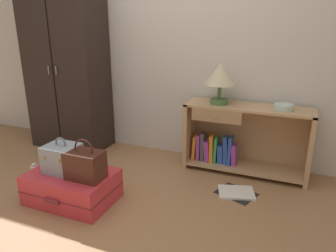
{
  "coord_description": "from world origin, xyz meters",
  "views": [
    {
      "loc": [
        1.23,
        -1.7,
        1.42
      ],
      "look_at": [
        0.23,
        0.75,
        0.55
      ],
      "focal_mm": 33.79,
      "sensor_mm": 36.0,
      "label": 1
    }
  ],
  "objects": [
    {
      "name": "ground_plane",
      "position": [
        0.0,
        0.0,
        0.0
      ],
      "size": [
        9.0,
        9.0,
        0.0
      ],
      "primitive_type": "plane",
      "color": "#9E7047"
    },
    {
      "name": "table_lamp",
      "position": [
        0.56,
        1.23,
        0.94
      ],
      "size": [
        0.3,
        0.3,
        0.39
      ],
      "color": "#4C7542",
      "rests_on": "bookshelf"
    },
    {
      "name": "back_wall",
      "position": [
        0.0,
        1.5,
        1.3
      ],
      "size": [
        6.4,
        0.1,
        2.6
      ],
      "primitive_type": "cube",
      "color": "beige",
      "rests_on": "ground_plane"
    },
    {
      "name": "bookshelf",
      "position": [
        0.79,
        1.26,
        0.33
      ],
      "size": [
        1.18,
        0.37,
        0.67
      ],
      "color": "tan",
      "rests_on": "ground_plane"
    },
    {
      "name": "bottle",
      "position": [
        -0.85,
        0.23,
        0.1
      ],
      "size": [
        0.06,
        0.06,
        0.22
      ],
      "color": "white",
      "rests_on": "ground_plane"
    },
    {
      "name": "suitcase_large",
      "position": [
        -0.39,
        0.16,
        0.13
      ],
      "size": [
        0.71,
        0.49,
        0.25
      ],
      "color": "#D1333D",
      "rests_on": "ground_plane"
    },
    {
      "name": "train_case",
      "position": [
        -0.46,
        0.16,
        0.37
      ],
      "size": [
        0.26,
        0.25,
        0.3
      ],
      "color": "#8E99A3",
      "rests_on": "suitcase_large"
    },
    {
      "name": "open_book_on_floor",
      "position": [
        0.86,
        0.78,
        0.01
      ],
      "size": [
        0.39,
        0.34,
        0.02
      ],
      "color": "white",
      "rests_on": "ground_plane"
    },
    {
      "name": "bowl",
      "position": [
        1.15,
        1.23,
        0.7
      ],
      "size": [
        0.17,
        0.17,
        0.05
      ],
      "primitive_type": "cylinder",
      "color": "silver",
      "rests_on": "bookshelf"
    },
    {
      "name": "handbag",
      "position": [
        -0.22,
        0.13,
        0.37
      ],
      "size": [
        0.29,
        0.19,
        0.33
      ],
      "color": "#472319",
      "rests_on": "suitcase_large"
    },
    {
      "name": "wardrobe",
      "position": [
        -1.2,
        1.2,
        0.93
      ],
      "size": [
        0.88,
        0.47,
        1.87
      ],
      "color": "black",
      "rests_on": "ground_plane"
    }
  ]
}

